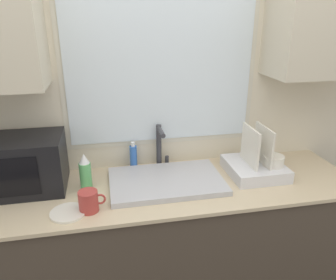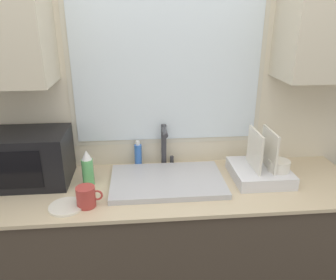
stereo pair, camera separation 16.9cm
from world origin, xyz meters
name	(u,v)px [view 2 (the right image)]	position (x,y,z in m)	size (l,w,h in m)	color
countertop	(172,250)	(0.00, 0.30, 0.45)	(2.10, 0.62, 0.90)	#42382D
wall_back	(167,86)	(0.00, 0.59, 1.39)	(6.00, 0.38, 2.60)	beige
sink_basin	(167,181)	(-0.03, 0.32, 0.91)	(0.63, 0.41, 0.03)	#B2B2B7
faucet	(165,143)	(-0.02, 0.53, 1.05)	(0.08, 0.16, 0.27)	#333338
microwave	(29,158)	(-0.78, 0.41, 1.04)	(0.43, 0.32, 0.29)	black
dish_rack	(262,169)	(0.52, 0.33, 0.96)	(0.31, 0.33, 0.29)	silver
spray_bottle	(88,168)	(-0.46, 0.34, 1.00)	(0.06, 0.06, 0.21)	#59B266
soap_bottle	(138,155)	(-0.18, 0.54, 0.98)	(0.04, 0.04, 0.17)	blue
mug_near_sink	(86,197)	(-0.44, 0.12, 0.95)	(0.13, 0.09, 0.10)	#A53833
small_plate	(66,207)	(-0.54, 0.12, 0.90)	(0.17, 0.17, 0.01)	silver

